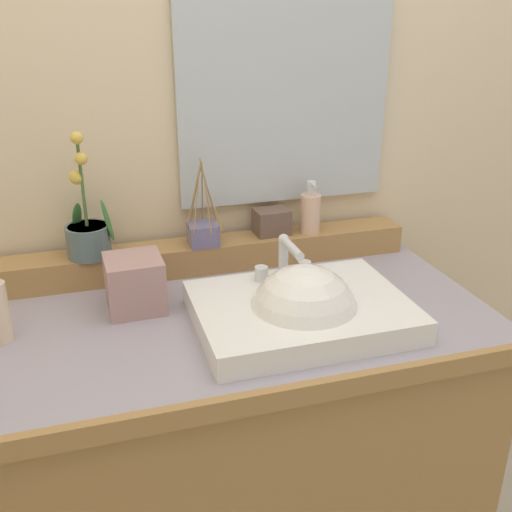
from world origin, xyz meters
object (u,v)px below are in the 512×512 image
tissue_box (135,283)px  trinket_box (271,222)px  soap_dispenser (310,212)px  potted_plant (88,232)px  sink_basin (302,316)px  reed_diffuser (203,233)px

tissue_box → trinket_box: bearing=25.4°
trinket_box → tissue_box: (-0.40, -0.19, -0.05)m
soap_dispenser → trinket_box: (-0.11, 0.02, -0.02)m
potted_plant → sink_basin: bearing=-39.5°
reed_diffuser → tissue_box: bearing=-140.4°
potted_plant → soap_dispenser: 0.60m
sink_basin → tissue_box: (-0.35, 0.19, 0.04)m
reed_diffuser → potted_plant: bearing=178.7°
soap_dispenser → tissue_box: soap_dispenser is taller
sink_basin → trinket_box: bearing=82.4°
sink_basin → reed_diffuser: 0.39m
potted_plant → reed_diffuser: potted_plant is taller
potted_plant → reed_diffuser: (0.29, -0.01, -0.03)m
sink_basin → potted_plant: potted_plant is taller
soap_dispenser → tissue_box: size_ratio=1.13×
sink_basin → trinket_box: 0.39m
potted_plant → reed_diffuser: bearing=-1.3°
trinket_box → tissue_box: 0.44m
sink_basin → trinket_box: size_ratio=5.14×
potted_plant → tissue_box: (0.09, -0.17, -0.08)m
soap_dispenser → trinket_box: size_ratio=1.59×
sink_basin → tissue_box: size_ratio=3.64×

